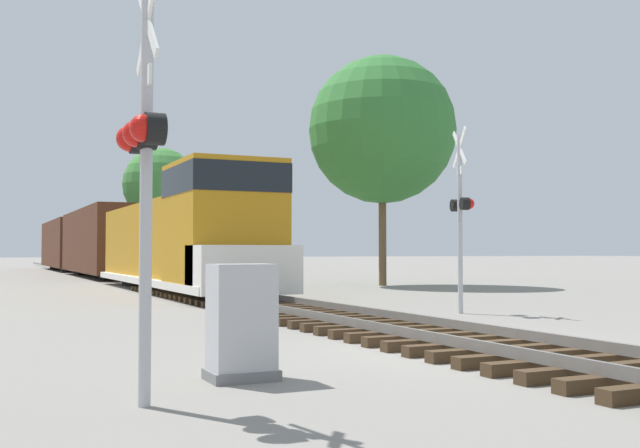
% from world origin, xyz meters
% --- Properties ---
extents(ground_plane, '(400.00, 400.00, 0.00)m').
position_xyz_m(ground_plane, '(0.00, 0.00, 0.00)').
color(ground_plane, gray).
extents(rail_track_bed, '(2.60, 160.00, 0.31)m').
position_xyz_m(rail_track_bed, '(0.00, -0.00, 0.14)').
color(rail_track_bed, '#42301E').
rests_on(rail_track_bed, ground).
extents(freight_train, '(2.92, 51.31, 4.14)m').
position_xyz_m(freight_train, '(0.00, 35.26, 1.97)').
color(freight_train, '#B77A14').
rests_on(freight_train, ground).
extents(crossing_signal_near, '(0.32, 1.00, 4.17)m').
position_xyz_m(crossing_signal_near, '(-5.30, -2.08, 2.46)').
color(crossing_signal_near, '#B7B7BC').
rests_on(crossing_signal_near, ground).
extents(crossing_signal_far, '(0.55, 1.01, 4.43)m').
position_xyz_m(crossing_signal_far, '(3.82, 5.53, 2.49)').
color(crossing_signal_far, '#B7B7BC').
rests_on(crossing_signal_far, ground).
extents(relay_cabinet, '(0.78, 0.58, 1.33)m').
position_xyz_m(relay_cabinet, '(-3.95, -1.06, 0.65)').
color(relay_cabinet, slate).
rests_on(relay_cabinet, ground).
extents(tree_far_right, '(6.45, 6.45, 10.03)m').
position_xyz_m(tree_far_right, '(9.38, 19.10, 6.80)').
color(tree_far_right, brown).
rests_on(tree_far_right, ground).
extents(tree_deep_background, '(6.21, 6.21, 10.22)m').
position_xyz_m(tree_deep_background, '(7.34, 53.14, 7.08)').
color(tree_deep_background, brown).
rests_on(tree_deep_background, ground).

